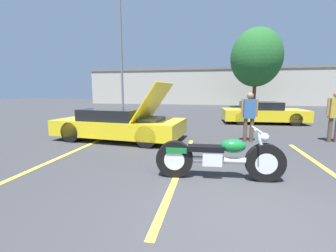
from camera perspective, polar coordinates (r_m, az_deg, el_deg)
ground_plane at (r=3.31m, az=21.16°, el=-22.02°), size 80.00×80.00×0.00m
parking_stripe_foreground at (r=6.30m, az=-26.07°, el=-7.31°), size 0.12×5.24×0.01m
parking_stripe_middle at (r=5.12m, az=3.29°, el=-10.06°), size 0.12×5.24×0.01m
parking_stripe_back at (r=5.64m, az=36.78°, el=-10.07°), size 0.12×5.24×0.01m
far_building at (r=29.28m, az=12.34°, el=10.08°), size 32.00×4.20×4.40m
light_pole at (r=18.93m, az=-11.59°, el=18.29°), size 1.21×0.28×8.81m
tree_background at (r=22.71m, az=21.50°, el=15.84°), size 4.53×4.53×7.24m
motorcycle at (r=4.40m, az=12.66°, el=-7.83°), size 2.40×0.70×0.99m
show_car_hood_open at (r=7.93m, az=-11.92°, el=0.58°), size 4.45×2.36×1.94m
parked_car_left_row at (r=12.66m, az=22.87°, el=3.11°), size 4.16×2.12×1.11m
spectator_by_show_car at (r=7.74m, az=19.95°, el=3.11°), size 0.52×0.21×1.61m
spectator_midground at (r=9.02m, az=36.76°, el=2.78°), size 0.52×0.22×1.65m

